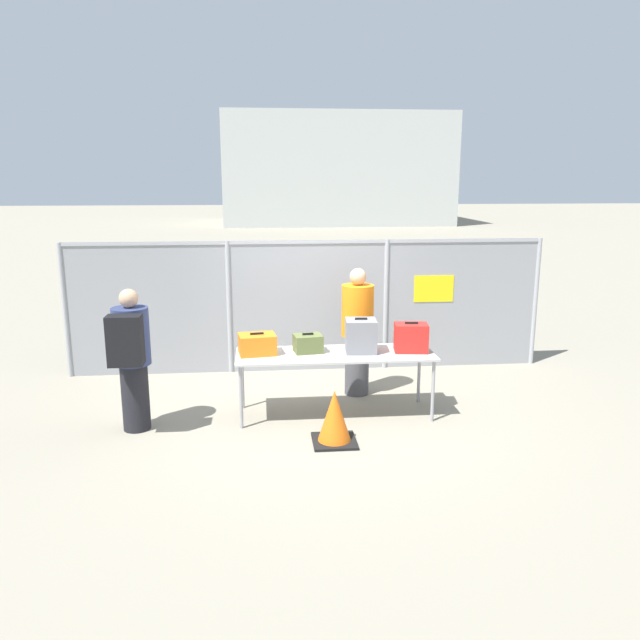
{
  "coord_description": "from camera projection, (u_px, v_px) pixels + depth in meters",
  "views": [
    {
      "loc": [
        -0.69,
        -7.17,
        2.83
      ],
      "look_at": [
        0.05,
        0.56,
        1.05
      ],
      "focal_mm": 35.0,
      "sensor_mm": 36.0,
      "label": 1
    }
  ],
  "objects": [
    {
      "name": "utility_trailer",
      "position": [
        414.0,
        310.0,
        11.9
      ],
      "size": [
        3.54,
        2.15,
        0.62
      ],
      "color": "silver",
      "rests_on": "ground_plane"
    },
    {
      "name": "fence_section",
      "position": [
        309.0,
        303.0,
        9.18
      ],
      "size": [
        7.03,
        0.07,
        1.95
      ],
      "color": "#9EA0A5",
      "rests_on": "ground_plane"
    },
    {
      "name": "suitcase_orange",
      "position": [
        257.0,
        344.0,
        7.4
      ],
      "size": [
        0.47,
        0.39,
        0.26
      ],
      "color": "orange",
      "rests_on": "inspection_table"
    },
    {
      "name": "security_worker_near",
      "position": [
        357.0,
        330.0,
        8.17
      ],
      "size": [
        0.42,
        0.42,
        1.69
      ],
      "rotation": [
        0.0,
        0.0,
        3.42
      ],
      "color": "#4C4C51",
      "rests_on": "ground_plane"
    },
    {
      "name": "suitcase_grey",
      "position": [
        361.0,
        336.0,
        7.47
      ],
      "size": [
        0.39,
        0.37,
        0.42
      ],
      "color": "slate",
      "rests_on": "inspection_table"
    },
    {
      "name": "traffic_cone",
      "position": [
        334.0,
        419.0,
        6.76
      ],
      "size": [
        0.48,
        0.48,
        0.59
      ],
      "color": "black",
      "rests_on": "ground_plane"
    },
    {
      "name": "traveler_hooded",
      "position": [
        131.0,
        355.0,
        6.93
      ],
      "size": [
        0.41,
        0.63,
        1.64
      ],
      "rotation": [
        0.0,
        0.0,
        -0.22
      ],
      "color": "black",
      "rests_on": "ground_plane"
    },
    {
      "name": "inspection_table",
      "position": [
        335.0,
        357.0,
        7.47
      ],
      "size": [
        2.37,
        0.78,
        0.78
      ],
      "color": "#B2B2AD",
      "rests_on": "ground_plane"
    },
    {
      "name": "distant_hangar",
      "position": [
        334.0,
        170.0,
        39.4
      ],
      "size": [
        13.65,
        8.37,
        6.56
      ],
      "color": "#B2B7B2",
      "rests_on": "ground_plane"
    },
    {
      "name": "suitcase_olive",
      "position": [
        308.0,
        343.0,
        7.49
      ],
      "size": [
        0.36,
        0.31,
        0.24
      ],
      "color": "#566033",
      "rests_on": "inspection_table"
    },
    {
      "name": "suitcase_red",
      "position": [
        411.0,
        338.0,
        7.5
      ],
      "size": [
        0.43,
        0.33,
        0.36
      ],
      "color": "red",
      "rests_on": "inspection_table"
    },
    {
      "name": "ground_plane",
      "position": [
        320.0,
        413.0,
        7.66
      ],
      "size": [
        120.0,
        120.0,
        0.0
      ],
      "primitive_type": "plane",
      "color": "gray"
    }
  ]
}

